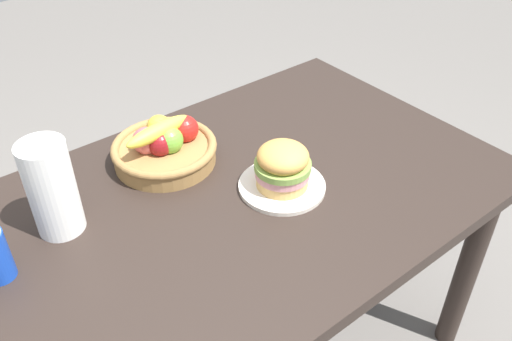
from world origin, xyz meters
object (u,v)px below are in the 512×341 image
Objects in this scene: plate at (282,186)px; paper_towel_roll at (52,188)px; fruit_basket at (164,147)px; sandwich at (283,166)px.

plate is 0.56m from paper_towel_roll.
fruit_basket is at bearing 13.23° from paper_towel_roll.
paper_towel_roll is (-0.33, -0.08, 0.07)m from fruit_basket.
sandwich is 0.61× the size of paper_towel_roll.
plate is 0.07m from sandwich.
paper_towel_roll reaches higher than plate.
fruit_basket is (-0.18, 0.29, -0.02)m from sandwich.
fruit_basket is 0.35m from paper_towel_roll.
fruit_basket is at bearing 120.98° from sandwich.
paper_towel_roll is (-0.51, 0.21, 0.05)m from sandwich.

